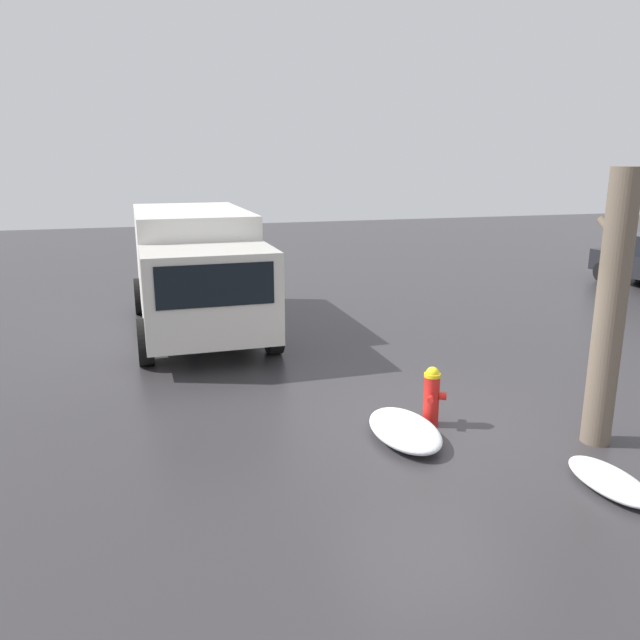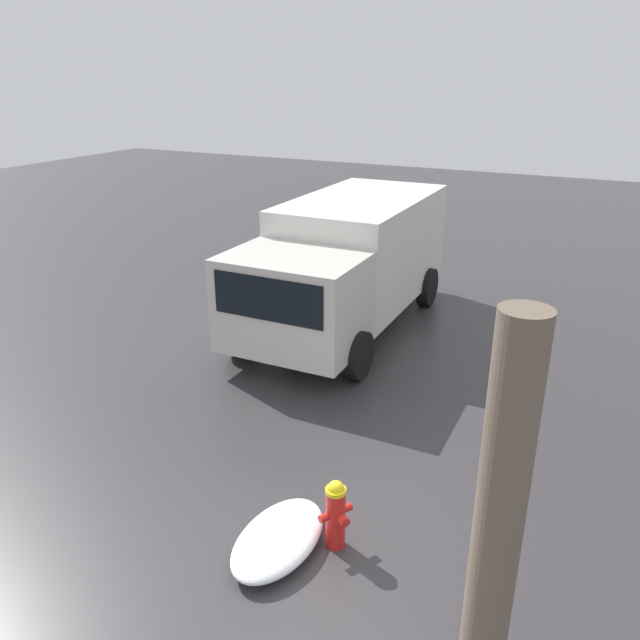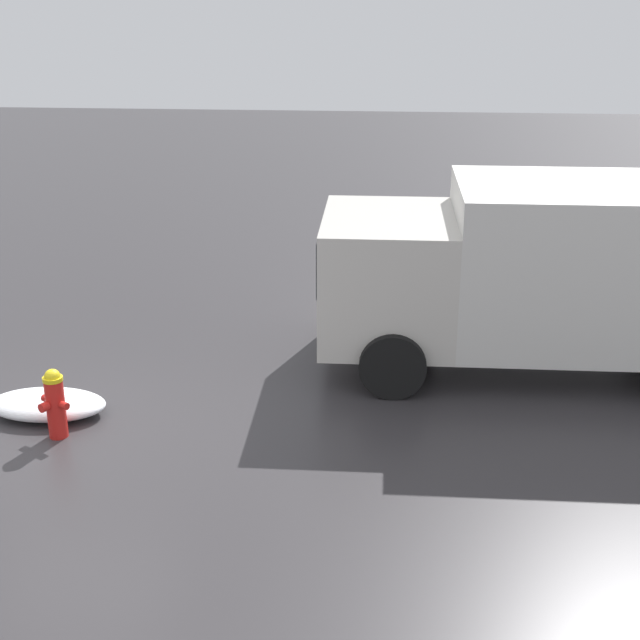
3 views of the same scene
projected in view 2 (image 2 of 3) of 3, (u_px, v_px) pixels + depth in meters
name	position (u px, v px, depth m)	size (l,w,h in m)	color
ground_plane	(335.00, 545.00, 7.37)	(60.00, 60.00, 0.00)	#333033
fire_hydrant	(336.00, 513.00, 7.20)	(0.42, 0.36, 0.90)	red
tree_trunk	(498.00, 528.00, 4.91)	(0.60, 0.39, 3.71)	#6B5B4C
delivery_truck	(348.00, 259.00, 13.26)	(6.44, 2.81, 2.67)	beige
pedestrian	(295.00, 306.00, 12.06)	(0.39, 0.39, 1.80)	#23232D
snow_pile_curbside	(278.00, 539.00, 7.26)	(1.53, 0.88, 0.28)	white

